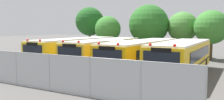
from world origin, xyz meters
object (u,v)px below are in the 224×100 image
Objects in this scene: school_bus_3 at (182,57)px; traffic_cone at (75,83)px; tree_2 at (150,24)px; tree_0 at (89,21)px; tree_3 at (183,27)px; tree_4 at (212,28)px; tree_1 at (109,29)px; school_bus_2 at (143,54)px; school_bus_1 at (104,52)px; school_bus_0 at (77,50)px.

school_bus_3 is 16.82× the size of traffic_cone.
traffic_cone is (1.86, -17.30, -3.64)m from tree_2.
tree_3 is (13.02, 0.87, -0.89)m from tree_0.
tree_0 is 16.53m from tree_4.
school_bus_3 is at bearing -38.20° from tree_1.
school_bus_2 is 11.94m from tree_1.
school_bus_0 is at bearing -3.94° from school_bus_1.
tree_2 is at bearing 18.32° from tree_1.
tree_2 reaches higher than tree_3.
school_bus_0 is 11.18m from tree_2.
tree_2 is 17.78m from traffic_cone.
school_bus_0 is 1.10× the size of school_bus_1.
tree_3 is at bearing 3.82° from tree_0.
tree_0 is 10.47× the size of traffic_cone.
tree_3 reaches higher than tree_1.
tree_4 is 18.02m from traffic_cone.
school_bus_1 is 6.65m from school_bus_3.
school_bus_2 is 11.48m from tree_3.
school_bus_2 is 2.06× the size of tree_3.
traffic_cone is (-1.32, -7.12, -1.06)m from school_bus_2.
school_bus_3 reaches higher than school_bus_2.
school_bus_3 is 14.57m from tree_1.
school_bus_2 is at bearing -112.59° from tree_4.
tree_3 is (8.71, 2.70, 0.26)m from tree_1.
tree_2 is 1.17× the size of tree_3.
school_bus_1 is 1.55× the size of tree_0.
tree_3 is at bearing 84.01° from traffic_cone.
school_bus_3 is 12.63m from tree_2.
tree_1 is at bearing -161.68° from tree_2.
tree_3 is at bearing -91.49° from school_bus_2.
school_bus_0 is 3.16m from school_bus_1.
tree_0 is at bearing -34.49° from school_bus_3.
school_bus_1 is 1.56× the size of tree_2.
school_bus_3 is 10.41m from tree_4.
school_bus_2 is at bearing -46.53° from tree_1.
tree_3 is 8.82× the size of traffic_cone.
school_bus_0 reaches higher than school_bus_2.
tree_0 is (-9.01, 10.70, 3.07)m from school_bus_1.
school_bus_1 is 10.22m from tree_1.
tree_0 reaches higher than traffic_cone.
tree_1 is (4.31, -1.83, -1.16)m from tree_0.
tree_2 is (4.92, 1.63, 0.65)m from tree_1.
school_bus_3 is 1.61× the size of tree_0.
traffic_cone is (2.08, -6.80, -1.08)m from school_bus_1.
school_bus_2 is at bearing -6.69° from school_bus_3.
tree_3 is (7.17, 11.42, 2.16)m from school_bus_0.
tree_3 is at bearing 17.22° from tree_1.
school_bus_0 is 1.06× the size of school_bus_3.
tree_0 reaches higher than school_bus_2.
school_bus_1 is 12.44m from tree_3.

